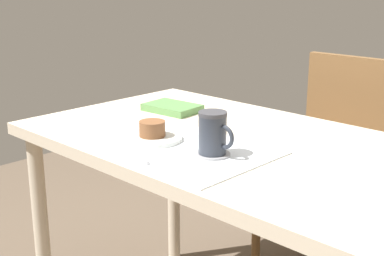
{
  "coord_description": "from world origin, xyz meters",
  "views": [
    {
      "loc": [
        0.91,
        -1.12,
        1.18
      ],
      "look_at": [
        -0.05,
        -0.13,
        0.78
      ],
      "focal_mm": 50.0,
      "sensor_mm": 36.0,
      "label": 1
    }
  ],
  "objects_px": {
    "coffee_mug": "(213,133)",
    "wooden_chair": "(332,157)",
    "pastry_plate": "(152,138)",
    "dining_table": "(235,167)",
    "pastry": "(152,129)",
    "small_book": "(172,108)"
  },
  "relations": [
    {
      "from": "coffee_mug",
      "to": "small_book",
      "type": "relative_size",
      "value": 0.61
    },
    {
      "from": "pastry_plate",
      "to": "coffee_mug",
      "type": "bearing_deg",
      "value": 5.77
    },
    {
      "from": "pastry",
      "to": "coffee_mug",
      "type": "xyz_separation_m",
      "value": [
        0.21,
        0.02,
        0.03
      ]
    },
    {
      "from": "coffee_mug",
      "to": "wooden_chair",
      "type": "bearing_deg",
      "value": 99.23
    },
    {
      "from": "dining_table",
      "to": "pastry",
      "type": "xyz_separation_m",
      "value": [
        -0.15,
        -0.18,
        0.12
      ]
    },
    {
      "from": "pastry",
      "to": "small_book",
      "type": "height_order",
      "value": "pastry"
    },
    {
      "from": "dining_table",
      "to": "pastry_plate",
      "type": "height_order",
      "value": "pastry_plate"
    },
    {
      "from": "dining_table",
      "to": "coffee_mug",
      "type": "height_order",
      "value": "coffee_mug"
    },
    {
      "from": "pastry_plate",
      "to": "coffee_mug",
      "type": "height_order",
      "value": "coffee_mug"
    },
    {
      "from": "wooden_chair",
      "to": "pastry_plate",
      "type": "distance_m",
      "value": 0.94
    },
    {
      "from": "wooden_chair",
      "to": "pastry_plate",
      "type": "bearing_deg",
      "value": 85.1
    },
    {
      "from": "dining_table",
      "to": "coffee_mug",
      "type": "bearing_deg",
      "value": -70.45
    },
    {
      "from": "wooden_chair",
      "to": "coffee_mug",
      "type": "xyz_separation_m",
      "value": [
        0.14,
        -0.88,
        0.32
      ]
    },
    {
      "from": "pastry_plate",
      "to": "pastry",
      "type": "bearing_deg",
      "value": 0.0
    },
    {
      "from": "dining_table",
      "to": "pastry",
      "type": "distance_m",
      "value": 0.26
    },
    {
      "from": "dining_table",
      "to": "coffee_mug",
      "type": "distance_m",
      "value": 0.22
    },
    {
      "from": "pastry_plate",
      "to": "coffee_mug",
      "type": "xyz_separation_m",
      "value": [
        0.21,
        0.02,
        0.05
      ]
    },
    {
      "from": "pastry",
      "to": "wooden_chair",
      "type": "bearing_deg",
      "value": 85.91
    },
    {
      "from": "pastry_plate",
      "to": "small_book",
      "type": "distance_m",
      "value": 0.34
    },
    {
      "from": "dining_table",
      "to": "wooden_chair",
      "type": "relative_size",
      "value": 1.45
    },
    {
      "from": "dining_table",
      "to": "wooden_chair",
      "type": "height_order",
      "value": "wooden_chair"
    },
    {
      "from": "pastry_plate",
      "to": "dining_table",
      "type": "bearing_deg",
      "value": 49.31
    }
  ]
}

